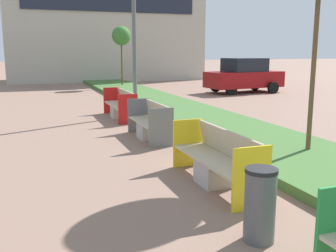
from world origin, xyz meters
TOP-DOWN VIEW (x-y plane):
  - planter_grass_strip at (3.20, 12.00)m, footprint 2.80×120.00m
  - building_backdrop at (4.00, 32.26)m, footprint 14.49×5.31m
  - bench_yellow_frame at (0.94, 7.19)m, footprint 0.65×2.38m
  - bench_grey_frame at (0.94, 10.98)m, footprint 0.65×2.00m
  - bench_red_frame at (0.94, 14.37)m, footprint 0.65×2.43m
  - litter_bin at (0.49, 5.17)m, footprint 0.39×0.39m
  - sapling_tree_far at (3.58, 25.23)m, footprint 1.13×1.13m
  - parked_car_distant at (9.14, 20.14)m, footprint 4.39×2.27m

SIDE VIEW (x-z plane):
  - planter_grass_strip at x=3.20m, z-range 0.00..0.18m
  - bench_grey_frame at x=0.94m, z-range -0.11..0.83m
  - bench_yellow_frame at x=0.94m, z-range -0.09..0.85m
  - bench_red_frame at x=0.94m, z-range -0.09..0.85m
  - litter_bin at x=0.49m, z-range 0.00..0.91m
  - parked_car_distant at x=9.14m, z-range -0.02..1.84m
  - sapling_tree_far at x=3.58m, z-range 1.25..4.96m
  - building_backdrop at x=4.00m, z-range 0.00..10.05m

